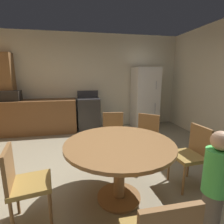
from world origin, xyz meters
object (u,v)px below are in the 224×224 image
at_px(person_child, 215,185).
at_px(dining_table, 119,154).
at_px(chair_west, 23,181).
at_px(refrigerator, 145,98).
at_px(oven_range, 89,114).
at_px(chair_east, 192,152).
at_px(chair_northeast, 146,136).
at_px(chair_north, 113,133).
at_px(microwave, 11,96).

bearing_deg(person_child, dining_table, 0.00).
xyz_separation_m(chair_west, person_child, (1.78, -0.53, 0.08)).
bearing_deg(refrigerator, oven_range, 178.13).
bearing_deg(oven_range, person_child, -75.86).
bearing_deg(chair_east, chair_northeast, -66.98).
xyz_separation_m(oven_range, chair_east, (1.25, -2.84, 0.03)).
bearing_deg(chair_east, person_child, 62.62).
distance_m(refrigerator, chair_north, 2.26).
relative_size(dining_table, chair_north, 1.53).
bearing_deg(refrigerator, chair_northeast, -110.69).
relative_size(dining_table, chair_east, 1.53).
bearing_deg(person_child, chair_northeast, -44.12).
bearing_deg(chair_northeast, microwave, -86.46).
relative_size(chair_northeast, chair_north, 1.00).
relative_size(oven_range, microwave, 2.50).
bearing_deg(chair_north, dining_table, 0.00).
relative_size(oven_range, chair_north, 1.26).
bearing_deg(microwave, chair_northeast, -36.44).
distance_m(dining_table, person_child, 1.01).
xyz_separation_m(dining_table, chair_north, (0.14, 1.06, -0.11)).
relative_size(refrigerator, chair_east, 2.02).
distance_m(chair_west, chair_north, 1.72).
distance_m(oven_range, dining_table, 2.92).
xyz_separation_m(dining_table, chair_west, (-1.05, -0.18, -0.11)).
bearing_deg(chair_west, chair_north, 36.19).
height_order(refrigerator, person_child, refrigerator).
distance_m(refrigerator, dining_table, 3.22).
xyz_separation_m(oven_range, chair_northeast, (0.87, -2.09, 0.03)).
bearing_deg(refrigerator, chair_west, -129.49).
height_order(chair_east, chair_northeast, same).
height_order(refrigerator, chair_northeast, refrigerator).
relative_size(microwave, chair_north, 0.51).
xyz_separation_m(oven_range, chair_north, (0.33, -1.85, 0.03)).
bearing_deg(chair_north, chair_east, 50.82).
relative_size(chair_east, person_child, 0.80).
distance_m(microwave, chair_east, 4.31).
xyz_separation_m(refrigerator, chair_north, (-1.31, -1.80, -0.38)).
xyz_separation_m(chair_east, chair_north, (-0.92, 0.98, 0.00)).
xyz_separation_m(microwave, chair_north, (2.29, -1.85, -0.53)).
bearing_deg(oven_range, chair_east, -66.20).
xyz_separation_m(refrigerator, microwave, (-3.60, 0.05, 0.15)).
distance_m(dining_table, chair_northeast, 1.07).
height_order(chair_west, person_child, person_child).
bearing_deg(refrigerator, person_child, -101.58).
height_order(refrigerator, microwave, refrigerator).
relative_size(chair_west, chair_north, 1.00).
relative_size(oven_range, dining_table, 0.83).
height_order(microwave, chair_east, microwave).
bearing_deg(microwave, chair_north, -38.97).
distance_m(chair_west, chair_northeast, 2.00).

